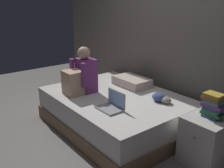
# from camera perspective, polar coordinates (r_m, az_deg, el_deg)

# --- Properties ---
(ground_plane) EXTENTS (8.00, 8.00, 0.00)m
(ground_plane) POSITION_cam_1_polar(r_m,az_deg,el_deg) (3.54, -1.00, -11.94)
(ground_plane) COLOR gray
(wall_back) EXTENTS (5.60, 0.10, 2.70)m
(wall_back) POSITION_cam_1_polar(r_m,az_deg,el_deg) (3.91, 13.37, 11.56)
(wall_back) COLOR slate
(wall_back) RESTS_ON ground_plane
(bed) EXTENTS (2.00, 1.50, 0.49)m
(bed) POSITION_cam_1_polar(r_m,az_deg,el_deg) (3.73, 0.82, -6.02)
(bed) COLOR #7A6047
(bed) RESTS_ON ground_plane
(nightstand) EXTENTS (0.44, 0.46, 0.57)m
(nightstand) POSITION_cam_1_polar(r_m,az_deg,el_deg) (3.10, 19.88, -11.82)
(nightstand) COLOR beige
(nightstand) RESTS_ON ground_plane
(person_sitting) EXTENTS (0.39, 0.44, 0.66)m
(person_sitting) POSITION_cam_1_polar(r_m,az_deg,el_deg) (3.69, -6.85, 1.87)
(person_sitting) COLOR #75337A
(person_sitting) RESTS_ON bed
(laptop) EXTENTS (0.32, 0.23, 0.22)m
(laptop) POSITION_cam_1_polar(r_m,az_deg,el_deg) (3.17, 0.05, -4.57)
(laptop) COLOR #9EA0A5
(laptop) RESTS_ON bed
(pillow) EXTENTS (0.56, 0.36, 0.13)m
(pillow) POSITION_cam_1_polar(r_m,az_deg,el_deg) (4.00, 4.38, 0.53)
(pillow) COLOR beige
(pillow) RESTS_ON bed
(book_stack) EXTENTS (0.23, 0.18, 0.27)m
(book_stack) POSITION_cam_1_polar(r_m,az_deg,el_deg) (2.96, 21.43, -4.41)
(book_stack) COLOR #284C84
(book_stack) RESTS_ON nightstand
(clothes_pile) EXTENTS (0.28, 0.17, 0.11)m
(clothes_pile) POSITION_cam_1_polar(r_m,az_deg,el_deg) (3.45, 10.77, -3.06)
(clothes_pile) COLOR #3D4C8E
(clothes_pile) RESTS_ON bed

